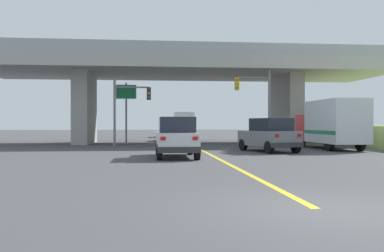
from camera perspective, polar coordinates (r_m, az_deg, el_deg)
The scene contains 11 objects.
ground at distance 36.58m, azimuth -0.60°, elevation -2.33°, with size 160.00×160.00×0.00m, color #424244.
overpass_bridge at distance 36.77m, azimuth -0.60°, elevation 6.77°, with size 34.32×10.22×7.90m.
lane_divider_stripe at distance 21.11m, azimuth 3.22°, elevation -4.27°, with size 0.20×25.55×0.01m, color yellow.
suv_lead at distance 21.07m, azimuth -2.16°, elevation -1.53°, with size 2.01×4.52×2.02m.
suv_crossing at distance 25.64m, azimuth 10.46°, elevation -1.21°, with size 3.03×4.64×2.02m.
box_truck at distance 29.37m, azimuth 18.43°, elevation 0.28°, with size 2.33×7.05×3.23m.
sedan_oncoming at distance 41.70m, azimuth -1.98°, elevation -0.61°, with size 2.04×4.78×2.02m.
traffic_signal_nearside at distance 32.89m, azimuth 8.99°, elevation 3.88°, with size 2.80×0.36×5.92m.
traffic_signal_farside at distance 32.27m, azimuth -8.79°, elevation 3.12°, with size 2.84×0.36×5.24m.
highway_sign at distance 34.18m, azimuth -8.95°, elevation 3.68°, with size 1.64×0.17×4.99m.
semi_truck_distant at distance 54.23m, azimuth -1.21°, elevation 0.26°, with size 2.33×6.71×3.13m.
Camera 1 is at (-3.28, -8.00, 1.70)m, focal length 39.20 mm.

